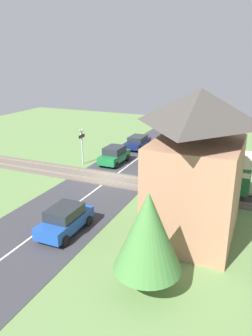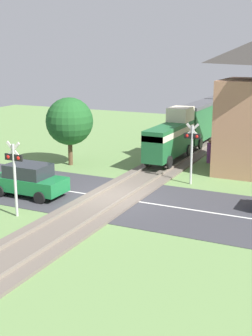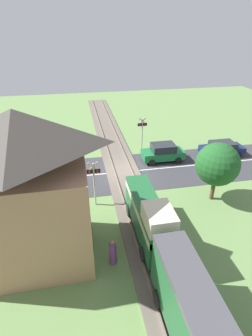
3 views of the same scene
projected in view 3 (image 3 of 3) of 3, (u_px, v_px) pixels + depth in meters
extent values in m
plane|color=#66894C|center=(123.00, 172.00, 22.16)|extent=(60.00, 60.00, 0.00)
cube|color=#38383D|center=(123.00, 172.00, 22.15)|extent=(48.00, 6.40, 0.02)
cube|color=silver|center=(123.00, 172.00, 22.15)|extent=(48.00, 0.12, 0.00)
cube|color=#665B51|center=(123.00, 172.00, 22.13)|extent=(2.80, 48.00, 0.12)
cube|color=slate|center=(131.00, 170.00, 22.19)|extent=(0.10, 48.00, 0.12)
cube|color=slate|center=(114.00, 171.00, 21.95)|extent=(0.10, 48.00, 0.12)
cube|color=#1E6033|center=(147.00, 215.00, 14.72)|extent=(1.35, 5.75, 1.90)
cube|color=beige|center=(148.00, 208.00, 14.46)|extent=(1.37, 5.75, 0.36)
cube|color=beige|center=(159.00, 218.00, 12.36)|extent=(1.35, 1.84, 0.90)
cylinder|color=black|center=(150.00, 208.00, 16.88)|extent=(0.14, 0.76, 0.76)
cylinder|color=black|center=(128.00, 210.00, 16.64)|extent=(0.14, 0.76, 0.76)
cylinder|color=black|center=(169.00, 250.00, 13.71)|extent=(0.14, 0.76, 0.76)
cylinder|color=black|center=(142.00, 254.00, 13.47)|extent=(0.14, 0.76, 0.76)
cube|color=#235B33|center=(194.00, 324.00, 9.13)|extent=(1.35, 6.15, 2.40)
cube|color=#47474C|center=(200.00, 300.00, 8.50)|extent=(1.41, 6.15, 0.24)
cylinder|color=black|center=(188.00, 293.00, 11.53)|extent=(0.14, 0.76, 0.76)
cylinder|color=black|center=(156.00, 298.00, 11.29)|extent=(0.14, 0.76, 0.76)
cube|color=#197038|center=(163.00, 154.00, 23.74)|extent=(3.76, 1.66, 0.69)
cube|color=#23282D|center=(163.00, 148.00, 23.42)|extent=(2.07, 1.52, 0.64)
cylinder|color=black|center=(152.00, 163.00, 22.99)|extent=(0.60, 0.18, 0.60)
cylinder|color=black|center=(147.00, 155.00, 24.42)|extent=(0.60, 0.18, 0.60)
cylinder|color=black|center=(178.00, 161.00, 23.40)|extent=(0.60, 0.18, 0.60)
cylinder|color=black|center=(172.00, 153.00, 24.82)|extent=(0.60, 0.18, 0.60)
cube|color=#1E4CA8|center=(12.00, 185.00, 19.20)|extent=(3.76, 1.63, 0.68)
cube|color=#23282D|center=(10.00, 178.00, 18.89)|extent=(2.07, 1.50, 0.59)
cylinder|color=black|center=(32.00, 182.00, 20.27)|extent=(0.60, 0.18, 0.60)
cylinder|color=black|center=(29.00, 193.00, 18.86)|extent=(0.60, 0.18, 0.60)
cube|color=#141E4C|center=(222.00, 150.00, 24.73)|extent=(4.02, 1.70, 0.60)
cube|color=#23282D|center=(223.00, 144.00, 24.47)|extent=(2.21, 1.56, 0.45)
cylinder|color=black|center=(213.00, 157.00, 23.93)|extent=(0.60, 0.18, 0.60)
cylinder|color=black|center=(204.00, 150.00, 25.38)|extent=(0.60, 0.18, 0.60)
cylinder|color=black|center=(239.00, 155.00, 24.36)|extent=(0.60, 0.18, 0.60)
cylinder|color=black|center=(229.00, 148.00, 25.82)|extent=(0.60, 0.18, 0.60)
cylinder|color=#B7B7B7|center=(142.00, 135.00, 25.32)|extent=(0.12, 0.12, 3.23)
cube|color=black|center=(142.00, 124.00, 24.82)|extent=(0.90, 0.08, 0.28)
sphere|color=red|center=(145.00, 124.00, 24.86)|extent=(0.18, 0.18, 0.18)
sphere|color=red|center=(140.00, 125.00, 24.78)|extent=(0.18, 0.18, 0.18)
cube|color=silver|center=(142.00, 121.00, 24.66)|extent=(0.72, 0.04, 0.72)
cube|color=silver|center=(142.00, 121.00, 24.66)|extent=(0.72, 0.04, 0.72)
cylinder|color=#B7B7B7|center=(94.00, 185.00, 17.44)|extent=(0.12, 0.12, 3.23)
cube|color=black|center=(94.00, 171.00, 16.94)|extent=(0.90, 0.08, 0.28)
sphere|color=red|center=(89.00, 172.00, 16.90)|extent=(0.18, 0.18, 0.18)
sphere|color=red|center=(98.00, 171.00, 16.99)|extent=(0.18, 0.18, 0.18)
cube|color=silver|center=(93.00, 167.00, 16.78)|extent=(0.72, 0.04, 0.72)
cube|color=silver|center=(93.00, 167.00, 16.78)|extent=(0.72, 0.04, 0.72)
cube|color=#AD7A5B|center=(34.00, 215.00, 12.93)|extent=(5.45, 4.38, 5.44)
pyramid|color=#47423D|center=(15.00, 130.00, 10.77)|extent=(5.89, 4.73, 1.75)
cube|color=#472D1E|center=(91.00, 233.00, 14.19)|extent=(0.06, 1.10, 2.10)
cylinder|color=#7F3D84|center=(113.00, 253.00, 13.48)|extent=(0.38, 0.38, 1.30)
sphere|color=#936B4C|center=(112.00, 242.00, 13.10)|extent=(0.24, 0.24, 0.24)
cylinder|color=brown|center=(213.00, 190.00, 18.46)|extent=(0.28, 0.28, 1.53)
sphere|color=#1E5623|center=(218.00, 164.00, 17.49)|extent=(2.95, 2.95, 2.95)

